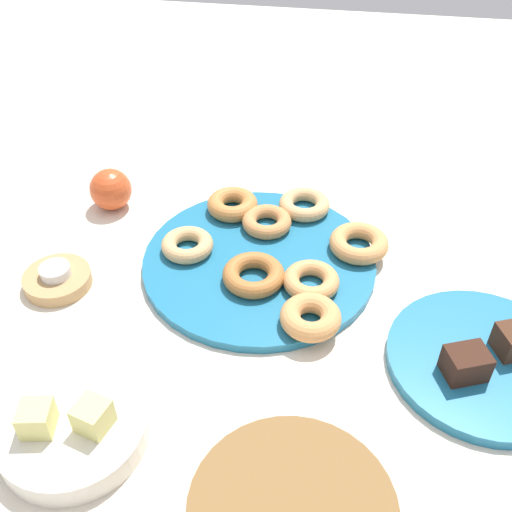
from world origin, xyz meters
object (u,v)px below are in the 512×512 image
apple (111,189)px  donut_plate (259,262)px  cake_plate (483,361)px  melon_chunk_left (93,416)px  donut_0 (269,222)px  brownie_far (466,363)px  donut_1 (188,244)px  melon_chunk_right (37,418)px  donut_2 (254,275)px  donut_5 (311,281)px  donut_6 (304,204)px  donut_7 (232,204)px  fruit_bowl (73,430)px  donut_4 (359,243)px  donut_3 (310,317)px  candle_holder (58,280)px  tealight (55,271)px

apple → donut_plate: bearing=157.8°
cake_plate → melon_chunk_left: bearing=22.6°
donut_0 → brownie_far: 0.39m
donut_1 → donut_0: bearing=-147.0°
donut_1 → cake_plate: donut_1 is taller
donut_0 → melon_chunk_right: 0.48m
donut_2 → brownie_far: size_ratio=1.80×
cake_plate → donut_0: bearing=-35.8°
donut_0 → melon_chunk_right: bearing=65.2°
donut_0 → donut_5: (-0.08, 0.13, 0.00)m
donut_plate → melon_chunk_right: (0.20, 0.35, 0.04)m
donut_6 → donut_7: donut_7 is taller
cake_plate → donut_7: bearing=-34.5°
fruit_bowl → brownie_far: bearing=-160.8°
donut_4 → donut_5: 0.12m
donut_5 → donut_7: donut_7 is taller
donut_2 → donut_4: donut_4 is taller
donut_7 → fruit_bowl: 0.47m
donut_1 → brownie_far: (-0.40, 0.18, 0.01)m
donut_3 → melon_chunk_left: bearing=43.3°
donut_7 → melon_chunk_left: size_ratio=2.38×
fruit_bowl → melon_chunk_right: (0.03, 0.01, 0.03)m
donut_2 → donut_6: 0.20m
donut_2 → donut_5: 0.08m
donut_6 → donut_2: bearing=73.9°
donut_7 → candle_holder: (0.23, 0.21, -0.02)m
donut_2 → tealight: bearing=7.8°
brownie_far → tealight: 0.59m
donut_7 → cake_plate: bearing=145.5°
donut_plate → tealight: size_ratio=7.98×
donut_2 → apple: size_ratio=1.28×
cake_plate → fruit_bowl: bearing=21.3°
melon_chunk_left → candle_holder: bearing=-57.4°
donut_plate → donut_7: bearing=-60.8°
cake_plate → apple: bearing=-23.7°
apple → donut_4: bearing=171.0°
donut_plate → donut_5: 0.10m
donut_2 → brownie_far: brownie_far is taller
tealight → cake_plate: bearing=174.7°
donut_2 → donut_7: (0.07, -0.17, 0.00)m
donut_2 → brownie_far: 0.32m
donut_plate → donut_4: size_ratio=3.90×
donut_4 → apple: 0.43m
candle_holder → tealight: (0.00, -0.00, 0.02)m
donut_4 → donut_7: (0.22, -0.07, 0.00)m
donut_2 → melon_chunk_left: bearing=64.6°
donut_1 → fruit_bowl: size_ratio=0.47×
donut_5 → melon_chunk_left: bearing=52.6°
tealight → melon_chunk_right: (-0.10, 0.26, 0.02)m
donut_3 → donut_5: size_ratio=1.02×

